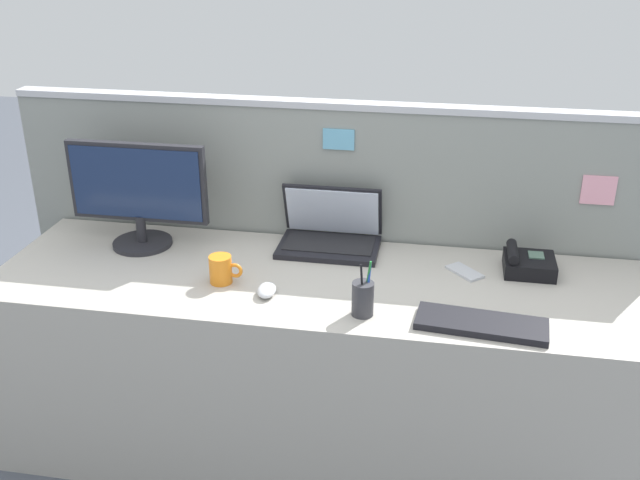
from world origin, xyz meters
The scene contains 11 objects.
ground_plane centered at (0.00, 0.00, 0.00)m, with size 10.00×10.00×0.00m, color #4C515B.
desk centered at (0.00, 0.00, 0.35)m, with size 2.22×0.68×0.71m, color #ADA89E.
cubicle_divider centered at (0.00, 0.38, 0.62)m, with size 2.45×0.07×1.23m.
desktop_monitor centered at (-0.69, 0.16, 0.92)m, with size 0.51×0.22×0.39m.
laptop centered at (0.00, 0.27, 0.77)m, with size 0.37×0.25×0.23m.
desk_phone centered at (0.70, 0.17, 0.74)m, with size 0.17×0.16×0.09m.
keyboard_main centered at (0.54, -0.23, 0.72)m, with size 0.39×0.14×0.02m, color black.
computer_mouse_right_hand centered at (-0.14, -0.14, 0.73)m, with size 0.06×0.10×0.03m, color silver.
pen_cup centered at (0.18, -0.21, 0.77)m, with size 0.07×0.07×0.18m.
cell_phone_silver_slab centered at (0.49, 0.13, 0.71)m, with size 0.06×0.13×0.01m, color #B7BAC1.
coffee_mug centered at (-0.31, -0.08, 0.76)m, with size 0.11×0.08×0.10m.
Camera 1 is at (0.40, -2.17, 1.85)m, focal length 41.07 mm.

